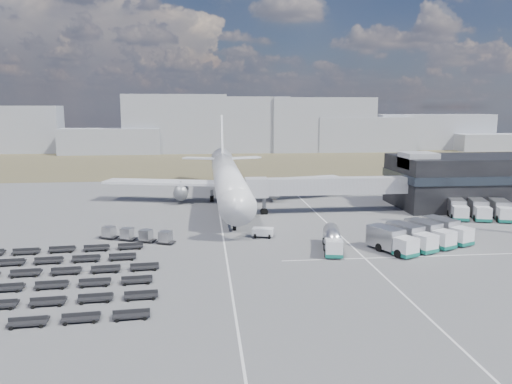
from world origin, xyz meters
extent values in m
plane|color=#565659|center=(0.00, 0.00, 0.00)|extent=(420.00, 420.00, 0.00)
cube|color=#49422B|center=(0.00, 110.00, 0.01)|extent=(420.00, 90.00, 0.01)
cube|color=silver|center=(-2.00, 5.00, 0.01)|extent=(0.25, 110.00, 0.01)
cube|color=silver|center=(16.00, 5.00, 0.01)|extent=(0.25, 110.00, 0.01)
cube|color=silver|center=(25.00, -8.00, 0.01)|extent=(40.00, 0.25, 0.01)
cube|color=black|center=(48.00, 24.00, 5.00)|extent=(30.00, 16.00, 10.00)
cube|color=#262D38|center=(48.00, 24.00, 6.20)|extent=(30.40, 16.40, 1.60)
cube|color=#939399|center=(36.00, 22.00, 9.50)|extent=(6.00, 6.00, 3.00)
cube|color=#939399|center=(18.10, 20.50, 5.10)|extent=(29.80, 3.00, 3.00)
cube|color=#939399|center=(4.70, 20.00, 5.10)|extent=(4.00, 3.60, 3.40)
cylinder|color=slate|center=(6.20, 20.50, 2.55)|extent=(0.70, 0.70, 5.10)
cylinder|color=black|center=(6.20, 20.50, 0.45)|extent=(1.40, 0.90, 1.40)
cylinder|color=silver|center=(0.00, 30.00, 5.30)|extent=(5.60, 48.00, 5.60)
cone|color=silver|center=(0.00, 3.50, 5.30)|extent=(5.60, 5.00, 5.60)
cone|color=silver|center=(0.00, 58.00, 6.10)|extent=(5.60, 8.00, 5.60)
cube|color=black|center=(0.00, 5.50, 6.10)|extent=(2.20, 2.00, 0.80)
cube|color=silver|center=(-13.00, 35.00, 4.10)|extent=(25.59, 11.38, 0.50)
cube|color=silver|center=(13.00, 35.00, 4.10)|extent=(25.59, 11.38, 0.50)
cylinder|color=slate|center=(-9.50, 33.00, 2.40)|extent=(3.00, 5.00, 3.00)
cylinder|color=slate|center=(9.50, 33.00, 2.40)|extent=(3.00, 5.00, 3.00)
cube|color=silver|center=(-5.50, 60.00, 6.50)|extent=(9.49, 5.63, 0.35)
cube|color=silver|center=(5.50, 60.00, 6.50)|extent=(9.49, 5.63, 0.35)
cube|color=silver|center=(0.00, 61.00, 11.80)|extent=(0.50, 9.06, 11.45)
cylinder|color=slate|center=(0.00, 9.00, 1.25)|extent=(0.50, 0.50, 2.50)
cylinder|color=slate|center=(-3.20, 34.00, 1.25)|extent=(0.60, 0.60, 2.50)
cylinder|color=slate|center=(3.20, 34.00, 1.25)|extent=(0.60, 0.60, 2.50)
cylinder|color=black|center=(0.00, 9.00, 0.50)|extent=(0.50, 1.20, 1.20)
cube|color=#92959F|center=(-80.50, 155.88, 10.04)|extent=(29.00, 12.00, 20.07)
cube|color=#92959F|center=(-43.57, 146.27, 5.35)|extent=(41.32, 12.00, 10.70)
cube|color=#92959F|center=(-16.52, 147.95, 12.40)|extent=(43.40, 12.00, 24.81)
cube|color=#92959F|center=(13.00, 148.27, 11.94)|extent=(38.24, 12.00, 23.89)
cube|color=#92959F|center=(47.48, 147.33, 11.81)|extent=(45.02, 12.00, 23.61)
cube|color=#92959F|center=(66.40, 146.93, 7.57)|extent=(43.50, 12.00, 15.14)
cube|color=#92959F|center=(102.85, 155.85, 8.09)|extent=(54.66, 12.00, 16.19)
cube|color=#92959F|center=(130.13, 145.67, 3.76)|extent=(41.21, 12.00, 7.52)
cube|color=silver|center=(12.02, -7.35, 1.33)|extent=(2.60, 2.60, 2.12)
cube|color=#126555|center=(12.02, -7.35, 0.51)|extent=(2.70, 2.70, 0.46)
cylinder|color=#ABABB0|center=(12.90, -2.92, 1.75)|extent=(3.60, 7.22, 2.30)
cube|color=slate|center=(12.90, -2.92, 0.69)|extent=(3.51, 7.20, 0.32)
cylinder|color=black|center=(12.63, -4.28, 0.46)|extent=(2.54, 1.46, 1.01)
cube|color=silver|center=(4.00, 4.05, 0.71)|extent=(3.46, 2.51, 1.42)
cube|color=silver|center=(0.32, 41.39, 1.76)|extent=(4.82, 7.09, 3.07)
cube|color=#126555|center=(0.32, 41.39, 0.49)|extent=(4.96, 7.24, 0.49)
cube|color=silver|center=(21.54, -7.99, 1.41)|extent=(3.25, 3.20, 2.39)
cube|color=#126555|center=(21.54, -7.99, 0.49)|extent=(3.39, 3.34, 0.49)
cube|color=#ABABB0|center=(20.00, -4.52, 1.84)|extent=(4.41, 5.62, 2.82)
cube|color=silver|center=(24.91, -6.49, 1.41)|extent=(3.25, 3.20, 2.39)
cube|color=#126555|center=(24.91, -6.49, 0.49)|extent=(3.39, 3.34, 0.49)
cube|color=#ABABB0|center=(23.36, -3.02, 1.84)|extent=(4.41, 5.62, 2.82)
cube|color=silver|center=(28.28, -4.98, 1.41)|extent=(3.25, 3.20, 2.39)
cube|color=#126555|center=(28.28, -4.98, 0.49)|extent=(3.39, 3.34, 0.49)
cube|color=#ABABB0|center=(26.73, -1.52, 1.84)|extent=(4.41, 5.62, 2.82)
cube|color=silver|center=(31.65, -3.48, 1.41)|extent=(3.25, 3.20, 2.39)
cube|color=#126555|center=(31.65, -3.48, 0.49)|extent=(3.39, 3.34, 0.49)
cube|color=#ABABB0|center=(30.10, -0.02, 1.84)|extent=(4.41, 5.62, 2.82)
cube|color=silver|center=(39.32, 11.37, 1.41)|extent=(3.06, 2.98, 2.38)
cube|color=#126555|center=(39.32, 11.37, 0.49)|extent=(3.19, 3.12, 0.49)
cube|color=#ABABB0|center=(40.38, 15.00, 1.84)|extent=(3.89, 5.51, 2.82)
cube|color=silver|center=(42.86, 10.34, 1.41)|extent=(3.06, 2.98, 2.38)
cube|color=#126555|center=(42.86, 10.34, 0.49)|extent=(3.19, 3.12, 0.49)
cube|color=#ABABB0|center=(43.92, 13.98, 1.84)|extent=(3.89, 5.51, 2.82)
cube|color=silver|center=(46.39, 9.31, 1.41)|extent=(3.06, 2.98, 2.38)
cube|color=#126555|center=(46.39, 9.31, 0.49)|extent=(3.19, 3.12, 0.49)
cube|color=#ABABB0|center=(47.45, 12.95, 1.84)|extent=(3.89, 5.51, 2.82)
cube|color=black|center=(-19.09, 5.61, 0.30)|extent=(2.97, 2.47, 0.18)
cube|color=#ABABB0|center=(-19.09, 5.61, 1.13)|extent=(2.07, 2.07, 1.48)
cube|color=black|center=(-16.21, 4.35, 0.30)|extent=(2.97, 2.47, 0.18)
cube|color=#ABABB0|center=(-16.21, 4.35, 1.13)|extent=(2.07, 2.07, 1.48)
cube|color=black|center=(-13.32, 3.09, 0.30)|extent=(2.97, 2.47, 0.18)
cube|color=#ABABB0|center=(-13.32, 3.09, 1.13)|extent=(2.07, 2.07, 1.48)
cube|color=black|center=(-10.44, 1.83, 0.30)|extent=(2.97, 2.47, 0.18)
cube|color=#ABABB0|center=(-10.44, 1.83, 1.13)|extent=(2.07, 2.07, 1.48)
cube|color=black|center=(-23.08, -24.66, 0.41)|extent=(27.33, 3.76, 0.82)
cube|color=black|center=(-23.44, -19.90, 0.41)|extent=(27.33, 3.76, 0.82)
cube|color=black|center=(-23.80, -15.14, 0.41)|extent=(27.33, 3.76, 0.82)
cube|color=black|center=(-24.16, -10.38, 0.41)|extent=(27.33, 3.76, 0.82)
cube|color=black|center=(-24.52, -5.62, 0.41)|extent=(22.80, 3.42, 0.82)
cube|color=black|center=(-24.88, -0.86, 0.41)|extent=(22.80, 3.42, 0.82)
camera|label=1|loc=(-4.72, -68.95, 19.53)|focal=35.00mm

